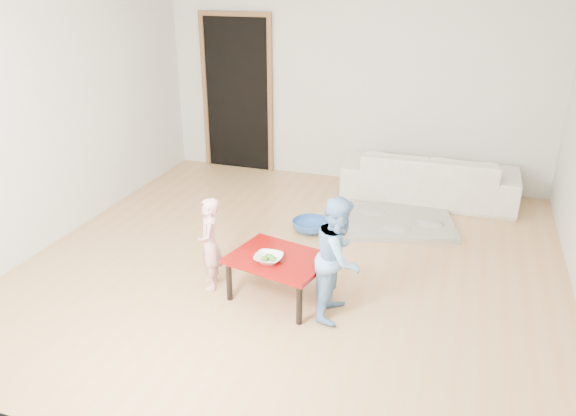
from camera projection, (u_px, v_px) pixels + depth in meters
The scene contains 13 objects.
floor at pixel (294, 262), 5.43m from camera, with size 5.00×5.00×0.01m, color tan.
back_wall at pixel (354, 81), 7.10m from camera, with size 5.00×0.02×2.60m, color beige.
left_wall at pixel (58, 111), 5.64m from camera, with size 0.02×5.00×2.60m, color beige.
doorway at pixel (238, 95), 7.65m from camera, with size 1.02×0.08×2.11m, color brown, non-canonical shape.
sofa at pixel (430, 176), 6.80m from camera, with size 2.05×0.80×0.60m, color silver.
cushion at pixel (390, 163), 6.76m from camera, with size 0.46×0.41×0.12m, color orange.
red_table at pixel (279, 277), 4.77m from camera, with size 0.79×0.59×0.39m, color maroon, non-canonical shape.
bowl at pixel (269, 258), 4.61m from camera, with size 0.23×0.23×0.06m, color white.
broccoli at pixel (269, 258), 4.61m from camera, with size 0.12×0.12×0.06m, color #2D5919, non-canonical shape.
child_pink at pixel (210, 244), 4.86m from camera, with size 0.31×0.20×0.84m, color #E56879.
child_blue at pixel (339, 258), 4.43m from camera, with size 0.50×0.39×1.02m, color #5F9ADD.
basin at pixel (311, 226), 6.04m from camera, with size 0.40×0.40×0.12m, color #28559A.
blanket at pixel (399, 222), 6.23m from camera, with size 1.15×0.96×0.06m, color #A7A193, non-canonical shape.
Camera 1 is at (1.43, -4.57, 2.62)m, focal length 35.00 mm.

